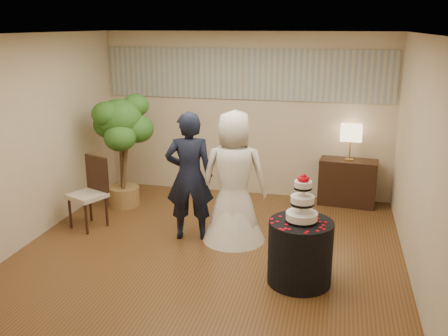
% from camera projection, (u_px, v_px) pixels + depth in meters
% --- Properties ---
extents(floor, '(5.00, 5.00, 0.00)m').
position_uv_depth(floor, '(210.00, 251.00, 6.63)').
color(floor, brown).
rests_on(floor, ground).
extents(ceiling, '(5.00, 5.00, 0.00)m').
position_uv_depth(ceiling, '(208.00, 34.00, 5.85)').
color(ceiling, white).
rests_on(ceiling, wall_back).
extents(wall_back, '(5.00, 0.06, 2.80)m').
position_uv_depth(wall_back, '(246.00, 115.00, 8.58)').
color(wall_back, beige).
rests_on(wall_back, ground).
extents(wall_front, '(5.00, 0.06, 2.80)m').
position_uv_depth(wall_front, '(128.00, 224.00, 3.90)').
color(wall_front, beige).
rests_on(wall_front, ground).
extents(wall_left, '(0.06, 5.00, 2.80)m').
position_uv_depth(wall_left, '(31.00, 139.00, 6.78)').
color(wall_left, beige).
rests_on(wall_left, ground).
extents(wall_right, '(0.06, 5.00, 2.80)m').
position_uv_depth(wall_right, '(420.00, 161.00, 5.70)').
color(wall_right, beige).
rests_on(wall_right, ground).
extents(mural_border, '(4.90, 0.02, 0.85)m').
position_uv_depth(mural_border, '(246.00, 74.00, 8.37)').
color(mural_border, '#9B9E93').
rests_on(mural_border, wall_back).
extents(groom, '(0.73, 0.56, 1.80)m').
position_uv_depth(groom, '(189.00, 176.00, 6.82)').
color(groom, black).
rests_on(groom, floor).
extents(bride, '(1.01, 0.99, 1.83)m').
position_uv_depth(bride, '(234.00, 177.00, 6.75)').
color(bride, white).
rests_on(bride, floor).
extents(cake_table, '(0.93, 0.93, 0.76)m').
position_uv_depth(cake_table, '(300.00, 252.00, 5.75)').
color(cake_table, black).
rests_on(cake_table, floor).
extents(wedding_cake, '(0.37, 0.37, 0.57)m').
position_uv_depth(wedding_cake, '(303.00, 198.00, 5.56)').
color(wedding_cake, white).
rests_on(wedding_cake, cake_table).
extents(console, '(0.96, 0.49, 0.77)m').
position_uv_depth(console, '(348.00, 182.00, 8.26)').
color(console, black).
rests_on(console, floor).
extents(table_lamp, '(0.33, 0.33, 0.58)m').
position_uv_depth(table_lamp, '(350.00, 143.00, 8.08)').
color(table_lamp, '#CCB086').
rests_on(table_lamp, console).
extents(ficus_tree, '(1.18, 1.18, 1.88)m').
position_uv_depth(ficus_tree, '(122.00, 151.00, 8.06)').
color(ficus_tree, '#306521').
rests_on(ficus_tree, floor).
extents(side_chair, '(0.64, 0.65, 1.05)m').
position_uv_depth(side_chair, '(87.00, 194.00, 7.29)').
color(side_chair, black).
rests_on(side_chair, floor).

